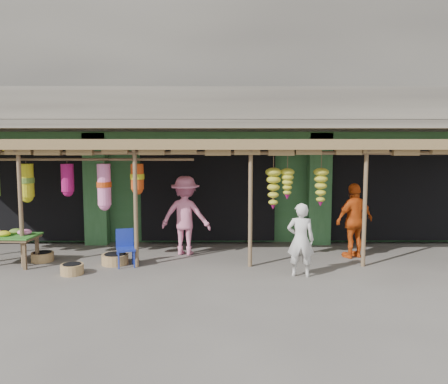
{
  "coord_description": "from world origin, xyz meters",
  "views": [
    {
      "loc": [
        0.39,
        -9.62,
        2.62
      ],
      "look_at": [
        0.43,
        1.0,
        1.53
      ],
      "focal_mm": 35.0,
      "sensor_mm": 36.0,
      "label": 1
    }
  ],
  "objects_px": {
    "person_vendor": "(354,221)",
    "blue_chair": "(125,246)",
    "flower_table": "(7,237)",
    "person_front": "(301,240)",
    "person_shopper": "(185,215)"
  },
  "relations": [
    {
      "from": "flower_table",
      "to": "person_front",
      "type": "xyz_separation_m",
      "value": [
        6.35,
        -0.82,
        0.1
      ]
    },
    {
      "from": "blue_chair",
      "to": "person_vendor",
      "type": "bearing_deg",
      "value": -9.83
    },
    {
      "from": "blue_chair",
      "to": "person_vendor",
      "type": "xyz_separation_m",
      "value": [
        5.29,
        0.71,
        0.44
      ]
    },
    {
      "from": "flower_table",
      "to": "person_vendor",
      "type": "height_order",
      "value": "person_vendor"
    },
    {
      "from": "person_vendor",
      "to": "person_front",
      "type": "bearing_deg",
      "value": 19.22
    },
    {
      "from": "flower_table",
      "to": "blue_chair",
      "type": "xyz_separation_m",
      "value": [
        2.61,
        -0.01,
        -0.2
      ]
    },
    {
      "from": "blue_chair",
      "to": "person_shopper",
      "type": "bearing_deg",
      "value": 22.73
    },
    {
      "from": "flower_table",
      "to": "person_shopper",
      "type": "bearing_deg",
      "value": 18.64
    },
    {
      "from": "person_front",
      "to": "person_shopper",
      "type": "bearing_deg",
      "value": -27.92
    },
    {
      "from": "flower_table",
      "to": "person_vendor",
      "type": "distance_m",
      "value": 7.93
    },
    {
      "from": "flower_table",
      "to": "person_front",
      "type": "bearing_deg",
      "value": -3.84
    },
    {
      "from": "person_vendor",
      "to": "blue_chair",
      "type": "bearing_deg",
      "value": -17.57
    },
    {
      "from": "person_front",
      "to": "person_vendor",
      "type": "bearing_deg",
      "value": -126.65
    },
    {
      "from": "flower_table",
      "to": "person_shopper",
      "type": "relative_size",
      "value": 0.72
    },
    {
      "from": "person_shopper",
      "to": "blue_chair",
      "type": "bearing_deg",
      "value": 52.86
    }
  ]
}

